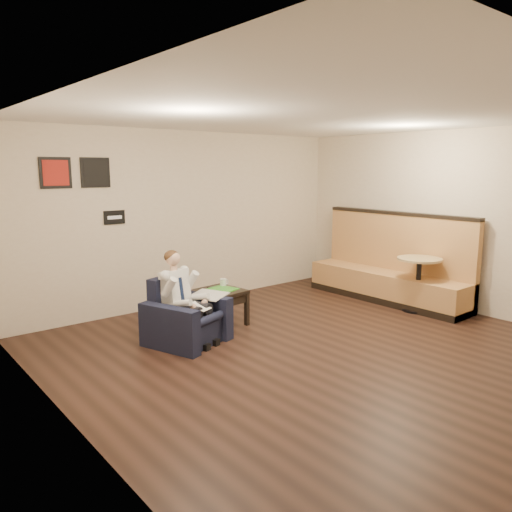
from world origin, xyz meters
TOP-DOWN VIEW (x-y plane):
  - ground at (0.00, 0.00)m, footprint 6.00×6.00m
  - wall_back at (0.00, 3.00)m, footprint 6.00×0.02m
  - wall_left at (-3.00, 0.00)m, footprint 0.02×6.00m
  - wall_right at (3.00, 0.00)m, footprint 0.02×6.00m
  - ceiling at (0.00, 0.00)m, footprint 6.00×6.00m
  - seating_sign at (-1.30, 2.98)m, footprint 0.32×0.02m
  - art_print_left at (-2.10, 2.98)m, footprint 0.42×0.03m
  - art_print_right at (-1.55, 2.98)m, footprint 0.42×0.03m
  - armchair at (-1.12, 1.32)m, footprint 1.09×1.09m
  - seated_man at (-1.08, 1.22)m, footprint 0.78×0.94m
  - lap_papers at (-1.05, 1.13)m, footprint 0.28×0.32m
  - newspaper at (-0.76, 1.35)m, footprint 0.50×0.55m
  - side_table at (-0.39, 1.65)m, footprint 0.69×0.69m
  - green_folder at (-0.42, 1.62)m, footprint 0.59×0.48m
  - coffee_mug at (-0.20, 1.81)m, footprint 0.10×0.10m
  - smartphone at (-0.35, 1.83)m, footprint 0.16×0.09m
  - banquette at (2.59, 0.96)m, footprint 0.68×2.86m
  - cafe_table at (2.45, 0.28)m, footprint 0.84×0.84m

SIDE VIEW (x-z plane):
  - ground at x=0.00m, z-range 0.00..0.00m
  - side_table at x=-0.39m, z-range 0.00..0.51m
  - armchair at x=-1.12m, z-range 0.00..0.83m
  - cafe_table at x=2.45m, z-range 0.00..0.84m
  - lap_papers at x=-1.05m, z-range 0.51..0.51m
  - smartphone at x=-0.35m, z-range 0.51..0.52m
  - green_folder at x=-0.42m, z-range 0.51..0.53m
  - newspaper at x=-0.76m, z-range 0.56..0.57m
  - seated_man at x=-1.08m, z-range 0.00..1.14m
  - coffee_mug at x=-0.20m, z-range 0.51..0.62m
  - banquette at x=2.59m, z-range 0.00..1.46m
  - wall_back at x=0.00m, z-range 0.00..2.80m
  - wall_left at x=-3.00m, z-range 0.00..2.80m
  - wall_right at x=3.00m, z-range 0.00..2.80m
  - seating_sign at x=-1.30m, z-range 1.40..1.60m
  - art_print_left at x=-2.10m, z-range 1.94..2.36m
  - art_print_right at x=-1.55m, z-range 1.94..2.36m
  - ceiling at x=0.00m, z-range 2.79..2.81m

